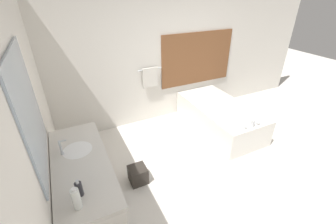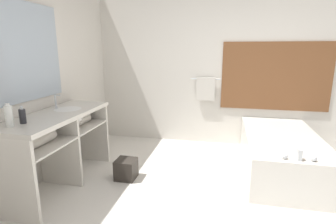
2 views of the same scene
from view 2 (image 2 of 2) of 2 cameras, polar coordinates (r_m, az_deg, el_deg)
name	(u,v)px [view 2 (image 2 of 2)]	position (r m, az deg, el deg)	size (l,w,h in m)	color
ground_plane	(216,218)	(2.86, 10.42, -21.66)	(16.00, 16.00, 0.00)	silver
wall_back_with_blinds	(226,68)	(4.59, 12.54, 9.44)	(7.40, 0.13, 2.70)	silver
wall_left_with_mirror	(8,77)	(3.27, -31.47, 6.54)	(0.08, 7.40, 2.70)	silver
vanity_counter	(60,133)	(3.41, -22.48, -4.15)	(0.59, 1.56, 0.91)	silver
sink_faucet	(56,102)	(3.59, -23.23, 2.09)	(0.09, 0.04, 0.18)	silver
bathtub	(281,151)	(3.93, 23.36, -7.88)	(0.95, 1.87, 0.63)	silver
water_bottle_1	(9,116)	(2.93, -31.35, -0.75)	(0.07, 0.07, 0.23)	silver
soap_dispenser	(22,116)	(3.01, -29.11, -0.77)	(0.06, 0.06, 0.18)	#28282D
waste_bin	(126,169)	(3.51, -9.11, -12.15)	(0.25, 0.25, 0.26)	#2D2823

